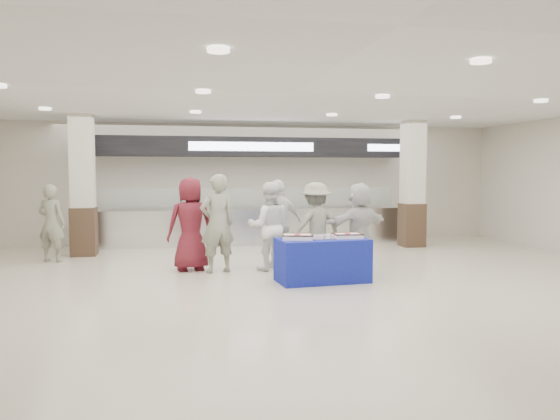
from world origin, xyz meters
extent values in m
plane|color=beige|center=(0.00, 0.00, 0.00)|extent=(14.00, 14.00, 0.00)
cube|color=silver|center=(0.00, 5.40, 0.45)|extent=(8.00, 0.80, 0.90)
cube|color=silver|center=(0.00, 5.40, 0.92)|extent=(8.00, 0.85, 0.04)
cube|color=white|center=(0.00, 5.10, 1.25)|extent=(7.60, 0.02, 0.50)
cube|color=black|center=(0.00, 5.40, 2.55)|extent=(8.40, 0.70, 0.50)
cube|color=white|center=(0.00, 5.04, 2.55)|extent=(3.20, 0.03, 0.22)
cube|color=white|center=(3.80, 5.04, 2.55)|extent=(1.40, 0.03, 0.18)
cube|color=#342317|center=(-4.00, 4.20, 0.55)|extent=(0.55, 0.55, 1.10)
cube|color=beige|center=(-4.00, 4.20, 2.15)|extent=(0.50, 0.50, 2.10)
cube|color=#342317|center=(4.00, 4.20, 0.55)|extent=(0.55, 0.55, 1.10)
cube|color=beige|center=(4.00, 4.20, 2.15)|extent=(0.50, 0.50, 2.10)
cube|color=#152296|center=(0.54, 0.27, 0.38)|extent=(1.61, 0.91, 0.75)
cube|color=white|center=(0.10, 0.27, 0.79)|extent=(0.58, 0.49, 0.08)
cube|color=#492114|center=(0.10, 0.27, 0.84)|extent=(0.58, 0.49, 0.02)
cylinder|color=red|center=(0.10, 0.27, 0.83)|extent=(0.13, 0.13, 0.01)
cube|color=white|center=(1.00, 0.28, 0.79)|extent=(0.49, 0.39, 0.07)
cube|color=#492114|center=(1.00, 0.28, 0.84)|extent=(0.49, 0.39, 0.02)
cylinder|color=red|center=(1.00, 0.28, 0.83)|extent=(0.11, 0.11, 0.01)
cube|color=#A7A7AB|center=(0.57, 0.26, 0.76)|extent=(0.49, 0.40, 0.02)
imported|color=maroon|center=(-1.67, 1.80, 0.90)|extent=(0.98, 0.75, 1.81)
imported|color=slate|center=(-1.18, 1.49, 0.93)|extent=(0.78, 0.62, 1.87)
imported|color=white|center=(-0.18, 1.56, 0.85)|extent=(0.86, 0.69, 1.71)
imported|color=white|center=(0.07, 1.84, 0.88)|extent=(1.11, 0.72, 1.76)
imported|color=slate|center=(0.75, 1.51, 0.85)|extent=(1.23, 0.90, 1.70)
imported|color=silver|center=(1.64, 1.53, 0.85)|extent=(1.64, 1.07, 1.69)
imported|color=slate|center=(-4.53, 3.41, 0.82)|extent=(0.70, 0.58, 1.65)
camera|label=1|loc=(-1.98, -8.79, 1.90)|focal=35.00mm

